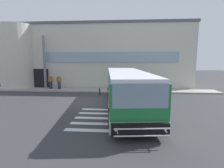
# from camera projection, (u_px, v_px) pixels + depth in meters

# --- Properties ---
(ground_plane) EXTENTS (80.00, 90.00, 0.02)m
(ground_plane) POSITION_uv_depth(u_px,v_px,m) (92.00, 101.00, 14.48)
(ground_plane) COLOR #353538
(ground_plane) RESTS_ON ground
(bay_paint_stripes) EXTENTS (4.40, 3.96, 0.01)m
(bay_paint_stripes) POSITION_uv_depth(u_px,v_px,m) (111.00, 118.00, 10.19)
(bay_paint_stripes) COLOR silver
(bay_paint_stripes) RESTS_ON ground
(terminal_building) EXTENTS (23.56, 13.80, 7.94)m
(terminal_building) POSITION_uv_depth(u_px,v_px,m) (102.00, 57.00, 25.45)
(terminal_building) COLOR beige
(terminal_building) RESTS_ON ground
(boarding_curb) EXTENTS (25.76, 2.00, 0.15)m
(boarding_curb) POSITION_uv_depth(u_px,v_px,m) (100.00, 90.00, 19.21)
(boarding_curb) COLOR #9E9B93
(boarding_curb) RESTS_ON ground
(entry_support_column) EXTENTS (0.28, 0.28, 6.12)m
(entry_support_column) POSITION_uv_depth(u_px,v_px,m) (44.00, 62.00, 19.85)
(entry_support_column) COLOR slate
(entry_support_column) RESTS_ON boarding_curb
(bus_main_foreground) EXTENTS (3.66, 10.83, 2.70)m
(bus_main_foreground) POSITION_uv_depth(u_px,v_px,m) (126.00, 91.00, 12.04)
(bus_main_foreground) COLOR #1E7238
(bus_main_foreground) RESTS_ON ground
(passenger_near_column) EXTENTS (0.52, 0.51, 1.68)m
(passenger_near_column) POSITION_uv_depth(u_px,v_px,m) (51.00, 80.00, 19.73)
(passenger_near_column) COLOR #1E2338
(passenger_near_column) RESTS_ON boarding_curb
(passenger_by_doorway) EXTENTS (0.42, 0.46, 1.68)m
(passenger_by_doorway) POSITION_uv_depth(u_px,v_px,m) (59.00, 81.00, 19.46)
(passenger_by_doorway) COLOR #1E2338
(passenger_by_doorway) RESTS_ON boarding_curb
(safety_bollard_yellow) EXTENTS (0.18, 0.18, 0.90)m
(safety_bollard_yellow) POSITION_uv_depth(u_px,v_px,m) (120.00, 89.00, 17.80)
(safety_bollard_yellow) COLOR yellow
(safety_bollard_yellow) RESTS_ON ground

